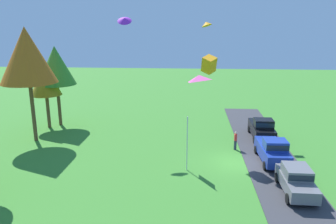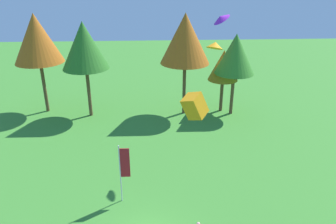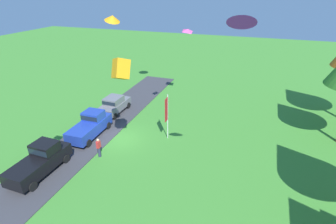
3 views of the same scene
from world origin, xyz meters
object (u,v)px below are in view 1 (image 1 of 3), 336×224
Objects in this scene: flag_banner at (187,136)px; kite_diamond_mid_center at (199,78)px; car_pickup_by_flagpole at (273,150)px; kite_box_trailing_tail at (209,64)px; tree_left_of_center at (45,80)px; tree_lone_near at (56,66)px; person_watching_sky at (235,140)px; kite_delta_over_trees at (206,24)px; car_sedan_far_end at (296,179)px; car_pickup_mid_row at (262,128)px; tree_far_left at (27,55)px; kite_delta_topmost at (124,19)px.

kite_diamond_mid_center is at bearing -175.92° from flag_banner.
kite_box_trailing_tail is at bearing 62.66° from car_pickup_by_flagpole.
tree_left_of_center is 5.30× the size of kite_box_trailing_tail.
tree_left_of_center is 0.79× the size of tree_lone_near.
flag_banner reaches higher than person_watching_sky.
kite_delta_over_trees is (13.67, -0.84, 2.54)m from kite_diamond_mid_center.
kite_box_trailing_tail is at bearing 36.10° from car_sedan_far_end.
kite_delta_over_trees is at bearing -3.53° from kite_diamond_mid_center.
car_pickup_mid_row is 18.75m from kite_diamond_mid_center.
flag_banner reaches higher than car_sedan_far_end.
tree_far_left is at bearing -173.52° from tree_left_of_center.
kite_delta_topmost reaches higher than tree_left_of_center.
kite_delta_topmost is at bearing 76.41° from kite_delta_over_trees.
kite_delta_topmost is at bearing -105.51° from tree_left_of_center.
tree_left_of_center is 11.51m from kite_delta_topmost.
car_sedan_far_end is 5.03m from car_pickup_by_flagpole.
kite_delta_topmost reaches higher than kite_box_trailing_tail.
car_sedan_far_end is at bearing -158.72° from person_watching_sky.
tree_lone_near is at bearing 57.17° from car_sedan_far_end.
tree_left_of_center is 18.10m from kite_box_trailing_tail.
car_pickup_by_flagpole is at bearing -113.01° from kite_delta_topmost.
car_sedan_far_end is at bearing -179.63° from car_pickup_mid_row.
car_sedan_far_end is at bearing -114.49° from flag_banner.
kite_delta_topmost reaches higher than flag_banner.
kite_delta_topmost is (2.81, 7.76, 3.75)m from kite_box_trailing_tail.
tree_left_of_center is 18.33m from kite_delta_over_trees.
person_watching_sky is 0.16× the size of tree_far_left.
kite_delta_over_trees is at bearing -104.66° from tree_left_of_center.
tree_lone_near is at bearing 68.56° from kite_box_trailing_tail.
car_pickup_by_flagpole is at bearing -117.34° from kite_box_trailing_tail.
flag_banner reaches higher than car_pickup_mid_row.
person_watching_sky is at bearing -16.29° from kite_diamond_mid_center.
tree_lone_near is at bearing -4.43° from tree_far_left.
tree_lone_near is at bearing 71.49° from person_watching_sky.
kite_box_trailing_tail is (12.67, -1.13, -0.82)m from kite_diamond_mid_center.
car_sedan_far_end is 19.99m from kite_delta_topmost.
kite_delta_topmost is (-3.55, -8.44, 4.77)m from tree_lone_near.
kite_box_trailing_tail is at bearing -109.92° from kite_delta_topmost.
tree_left_of_center is at bearing 59.99° from car_sedan_far_end.
car_pickup_mid_row is 0.57× the size of tree_lone_near.
person_watching_sky is (7.80, 3.04, -0.16)m from car_sedan_far_end.
kite_delta_over_trees is (0.94, 2.88, 10.20)m from person_watching_sky.
tree_lone_near is at bearing 67.07° from car_pickup_by_flagpole.
tree_left_of_center is 1.96m from tree_lone_near.
kite_diamond_mid_center is (-13.81, -15.48, 0.27)m from tree_far_left.
car_sedan_far_end is at bearing -111.73° from tree_far_left.
car_pickup_mid_row is 11.76m from kite_delta_over_trees.
car_pickup_by_flagpole is at bearing -123.92° from kite_delta_over_trees.
kite_delta_topmost is (10.54, 13.40, 10.43)m from car_sedan_far_end.
car_pickup_mid_row is at bearing -98.30° from tree_lone_near.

